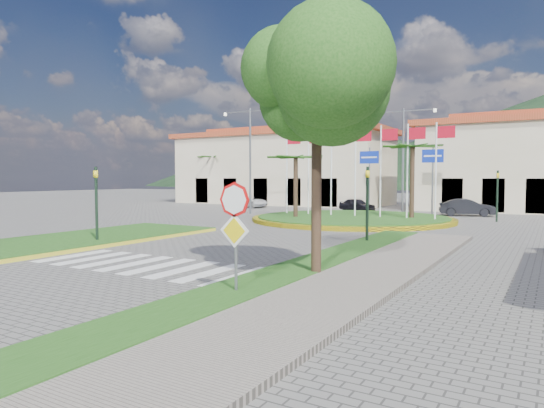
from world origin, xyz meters
The scene contains 22 objects.
ground centered at (0.00, 0.00, 0.00)m, with size 160.00×160.00×0.00m, color slate.
sidewalk_right centered at (6.00, 2.00, 0.07)m, with size 4.00×28.00×0.15m, color gray.
verge_right centered at (4.80, 2.00, 0.09)m, with size 1.60×28.00×0.18m, color #1E4C15.
median_left centered at (-6.50, 6.00, 0.09)m, with size 5.00×14.00×0.18m, color #1E4C15.
crosswalk centered at (0.00, 4.00, 0.01)m, with size 8.00×3.00×0.01m, color silver.
roundabout_island centered at (0.00, 22.00, 0.18)m, with size 12.70×12.70×6.00m.
stop_sign centered at (4.90, 1.96, 1.79)m, with size 0.80×0.11×2.65m.
deciduous_tree centered at (5.50, 5.00, 5.18)m, with size 3.60×3.60×6.80m.
traffic_light_left centered at (-5.20, 6.50, 1.94)m, with size 0.15×0.18×3.20m.
traffic_light_right centered at (4.50, 12.00, 1.94)m, with size 0.15×0.18×3.20m.
traffic_light_far centered at (8.00, 26.00, 1.94)m, with size 0.18×0.15×3.20m.
direction_sign_west centered at (-2.00, 30.97, 3.53)m, with size 1.60×0.14×5.20m.
direction_sign_east centered at (3.00, 30.97, 3.53)m, with size 1.60×0.14×5.20m.
street_lamp_centre centered at (1.00, 30.00, 4.50)m, with size 4.80×0.16×8.00m.
street_lamp_west centered at (-9.00, 24.00, 4.50)m, with size 4.80×0.16×8.00m.
building_left centered at (-14.00, 38.00, 3.90)m, with size 23.32×9.54×8.05m.
building_right centered at (10.00, 38.00, 3.90)m, with size 19.08×9.54×8.05m.
hill_far_west centered at (-55.00, 140.00, 11.00)m, with size 140.00×140.00×22.00m, color black.
hill_near_back centered at (-10.00, 130.00, 8.00)m, with size 110.00×110.00×16.00m, color black.
white_van centered at (-13.48, 30.38, 0.55)m, with size 1.84×3.99×1.11m, color silver.
car_dark_a centered at (-2.85, 30.52, 0.54)m, with size 1.26×3.14×1.07m, color black.
car_dark_b centered at (5.65, 30.00, 0.62)m, with size 1.31×3.77×1.24m, color black.
Camera 1 is at (11.15, -7.02, 2.74)m, focal length 32.00 mm.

